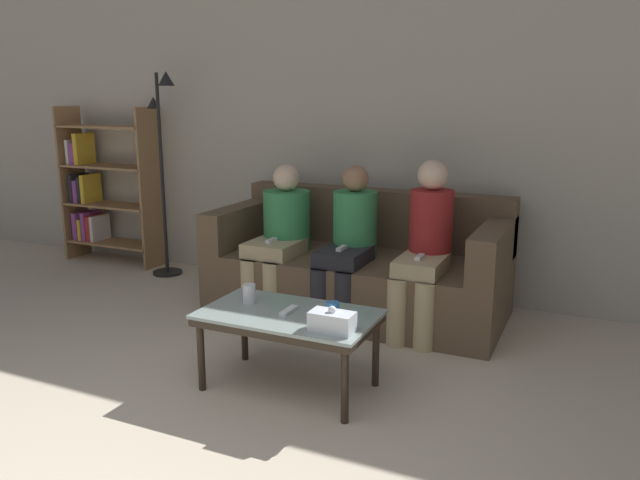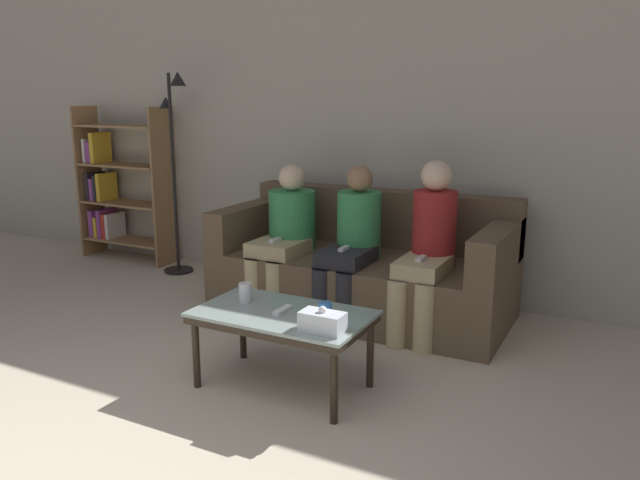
# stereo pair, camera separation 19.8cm
# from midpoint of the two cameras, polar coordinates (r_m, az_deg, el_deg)

# --- Properties ---
(wall_back) EXTENTS (12.00, 0.06, 2.60)m
(wall_back) POSITION_cam_midpoint_polar(r_m,az_deg,el_deg) (4.99, 5.03, 9.89)
(wall_back) COLOR #B7B2A3
(wall_back) RESTS_ON ground_plane
(couch) EXTENTS (2.11, 0.98, 0.87)m
(couch) POSITION_cam_midpoint_polar(r_m,az_deg,el_deg) (4.63, 2.44, -2.66)
(couch) COLOR brown
(couch) RESTS_ON ground_plane
(coffee_table) EXTENTS (0.94, 0.55, 0.44)m
(coffee_table) POSITION_cam_midpoint_polar(r_m,az_deg,el_deg) (3.39, -4.56, -7.36)
(coffee_table) COLOR #8C9E99
(coffee_table) RESTS_ON ground_plane
(cup_near_left) EXTENTS (0.07, 0.07, 0.11)m
(cup_near_left) POSITION_cam_midpoint_polar(r_m,az_deg,el_deg) (3.54, -8.10, -4.89)
(cup_near_left) COLOR silver
(cup_near_left) RESTS_ON coffee_table
(cup_near_right) EXTENTS (0.07, 0.07, 0.09)m
(cup_near_right) POSITION_cam_midpoint_polar(r_m,az_deg,el_deg) (3.25, -0.58, -6.51)
(cup_near_right) COLOR #3372BF
(cup_near_right) RESTS_ON coffee_table
(tissue_box) EXTENTS (0.22, 0.12, 0.13)m
(tissue_box) POSITION_cam_midpoint_polar(r_m,az_deg,el_deg) (3.09, -0.74, -7.48)
(tissue_box) COLOR silver
(tissue_box) RESTS_ON coffee_table
(game_remote) EXTENTS (0.04, 0.15, 0.02)m
(game_remote) POSITION_cam_midpoint_polar(r_m,az_deg,el_deg) (3.38, -4.58, -6.48)
(game_remote) COLOR white
(game_remote) RESTS_ON coffee_table
(bookshelf) EXTENTS (0.99, 0.32, 1.47)m
(bookshelf) POSITION_cam_midpoint_polar(r_m,az_deg,el_deg) (6.37, -20.23, 4.32)
(bookshelf) COLOR #9E754C
(bookshelf) RESTS_ON ground_plane
(standing_lamp) EXTENTS (0.31, 0.26, 1.77)m
(standing_lamp) POSITION_cam_midpoint_polar(r_m,az_deg,el_deg) (5.63, -15.16, 7.70)
(standing_lamp) COLOR black
(standing_lamp) RESTS_ON ground_plane
(seated_person_left_end) EXTENTS (0.35, 0.64, 1.08)m
(seated_person_left_end) POSITION_cam_midpoint_polar(r_m,az_deg,el_deg) (4.62, -4.84, 0.71)
(seated_person_left_end) COLOR tan
(seated_person_left_end) RESTS_ON ground_plane
(seated_person_mid_left) EXTENTS (0.31, 0.63, 1.10)m
(seated_person_mid_left) POSITION_cam_midpoint_polar(r_m,az_deg,el_deg) (4.37, 1.39, 0.02)
(seated_person_mid_left) COLOR #28282D
(seated_person_mid_left) RESTS_ON ground_plane
(seated_person_mid_right) EXTENTS (0.31, 0.64, 1.16)m
(seated_person_mid_right) POSITION_cam_midpoint_polar(r_m,az_deg,el_deg) (4.18, 8.32, -0.34)
(seated_person_mid_right) COLOR tan
(seated_person_mid_right) RESTS_ON ground_plane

